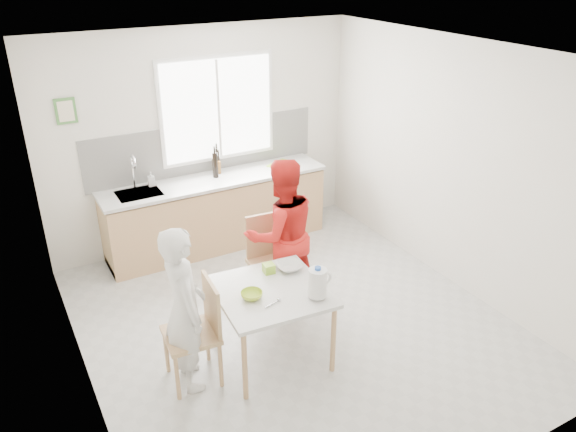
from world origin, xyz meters
name	(u,v)px	position (x,y,z in m)	size (l,w,h in m)	color
ground	(293,323)	(0.00, 0.00, 0.00)	(4.50, 4.50, 0.00)	#B7B7B2
room_shell	(294,173)	(0.00, 0.00, 1.64)	(4.50, 4.50, 4.50)	silver
window	(218,109)	(0.20, 2.23, 1.70)	(1.50, 0.06, 1.30)	white
backsplash	(205,148)	(0.00, 2.24, 1.23)	(3.00, 0.02, 0.65)	white
picture_frame	(66,111)	(-1.55, 2.23, 1.90)	(0.22, 0.03, 0.28)	#47833B
kitchen_counter	(217,215)	(0.00, 1.95, 0.42)	(2.84, 0.64, 1.37)	tan
dining_table	(271,297)	(-0.43, -0.34, 0.66)	(1.03, 1.03, 0.73)	silver
chair_left	(199,328)	(-1.11, -0.29, 0.53)	(0.48, 0.48, 0.96)	tan
chair_far	(271,257)	(-0.02, 0.45, 0.55)	(0.50, 0.50, 1.00)	tan
person_white	(185,309)	(-1.21, -0.28, 0.76)	(0.55, 0.36, 1.52)	silver
person_red	(282,234)	(0.09, 0.40, 0.82)	(0.80, 0.62, 1.64)	red
bowl_green	(252,295)	(-0.63, -0.38, 0.76)	(0.19, 0.19, 0.06)	#ACD030
bowl_white	(289,267)	(-0.11, -0.12, 0.76)	(0.24, 0.24, 0.06)	silver
milk_jug	(318,282)	(-0.13, -0.65, 0.89)	(0.22, 0.16, 0.29)	white
green_box	(269,268)	(-0.31, -0.07, 0.78)	(0.10, 0.10, 0.09)	#8FC32D
spoon	(272,304)	(-0.53, -0.56, 0.74)	(0.01, 0.01, 0.16)	#A5A5AA
cutting_board	(282,164)	(0.95, 1.96, 0.93)	(0.35, 0.25, 0.01)	#92C82E
wine_bottle_a	(215,165)	(0.02, 1.98, 1.08)	(0.07, 0.07, 0.32)	black
wine_bottle_b	(217,161)	(0.11, 2.13, 1.07)	(0.07, 0.07, 0.30)	black
jar_amber	(218,167)	(0.11, 2.08, 1.00)	(0.06, 0.06, 0.16)	brown
soap_bottle	(151,179)	(-0.75, 2.10, 1.01)	(0.08, 0.08, 0.17)	#999999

